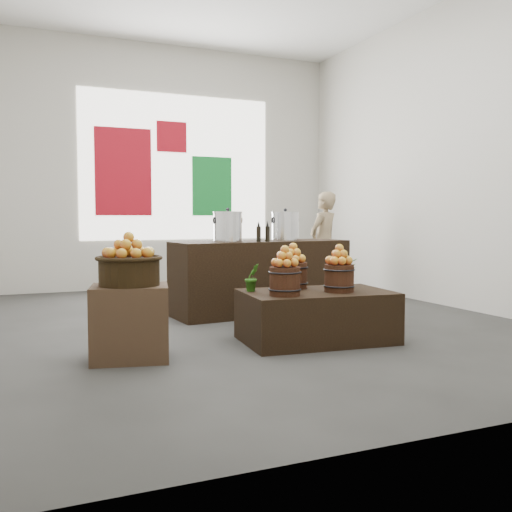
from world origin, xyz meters
name	(u,v)px	position (x,y,z in m)	size (l,w,h in m)	color
ground	(236,323)	(0.00, 0.00, 0.00)	(7.00, 7.00, 0.00)	#363634
back_wall	(160,167)	(0.00, 3.50, 2.00)	(6.00, 0.04, 4.00)	beige
back_opening	(178,168)	(0.30, 3.48, 2.00)	(3.20, 0.02, 2.40)	white
deco_red_left	(123,172)	(-0.60, 3.47, 1.90)	(0.90, 0.04, 1.40)	#A50C1A
deco_green_right	(212,186)	(0.90, 3.47, 1.70)	(0.70, 0.04, 1.00)	#137B2C
deco_red_upper	(172,137)	(0.20, 3.47, 2.50)	(0.50, 0.04, 0.50)	#A50C1A
crate	(130,322)	(-1.39, -1.19, 0.31)	(0.61, 0.50, 0.61)	#4E3924
wicker_basket	(129,272)	(-1.39, -1.19, 0.73)	(0.49, 0.49, 0.22)	black
apples_in_basket	(129,245)	(-1.39, -1.19, 0.94)	(0.38, 0.38, 0.21)	#A6051E
display_table	(316,316)	(0.35, -1.18, 0.24)	(1.38, 0.85, 0.48)	black
apple_bucket_front_left	(285,281)	(-0.05, -1.33, 0.60)	(0.28, 0.28, 0.25)	#3B1910
apples_in_bucket_front_left	(285,257)	(-0.05, -1.33, 0.82)	(0.21, 0.21, 0.18)	#A6051E
apple_bucket_front_right	(339,278)	(0.52, -1.30, 0.60)	(0.28, 0.28, 0.25)	#3B1910
apples_in_bucket_front_right	(339,255)	(0.52, -1.30, 0.82)	(0.21, 0.21, 0.18)	#A6051E
apple_bucket_rear	(293,276)	(0.24, -0.92, 0.60)	(0.28, 0.28, 0.25)	#3B1910
apples_in_bucket_rear	(293,253)	(0.24, -0.92, 0.82)	(0.21, 0.21, 0.18)	#A6051E
herb_garnish_right	(343,273)	(0.75, -1.01, 0.62)	(0.26, 0.23, 0.29)	#255F14
herb_garnish_left	(252,277)	(-0.21, -0.95, 0.61)	(0.14, 0.12, 0.26)	#255F14
counter	(261,277)	(0.51, 0.48, 0.44)	(2.16, 0.69, 0.88)	black
stock_pot_left	(228,227)	(0.07, 0.44, 1.05)	(0.33, 0.33, 0.33)	silver
stock_pot_center	(285,227)	(0.85, 0.51, 1.05)	(0.33, 0.33, 0.33)	silver
oil_cruets	(270,231)	(0.53, 0.26, 1.01)	(0.16, 0.06, 0.25)	black
shopper	(324,243)	(2.10, 1.73, 0.78)	(0.57, 0.37, 1.56)	#8C7655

